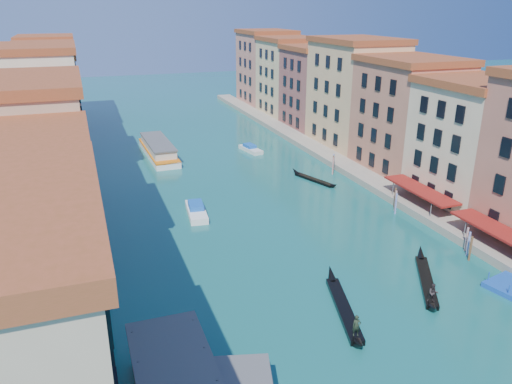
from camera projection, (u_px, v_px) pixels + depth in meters
left_bank_palazzos at (39, 128)px, 72.73m from camera, size 12.80×128.40×21.00m
right_bank_palazzos at (371, 104)px, 90.55m from camera, size 12.80×128.40×21.00m
quay at (329, 157)px, 91.27m from camera, size 4.00×140.00×1.00m
mooring_poles_right at (451, 235)px, 58.10m from camera, size 1.44×54.24×3.20m
vaporetto_far at (158, 149)px, 93.38m from camera, size 4.89×19.31×2.86m
gondola_fore at (344, 307)px, 45.63m from camera, size 4.55×13.10×2.66m
gondola_right at (427, 280)px, 50.03m from camera, size 7.43×11.62×2.58m
gondola_far at (313, 179)px, 80.16m from camera, size 4.20×10.12×1.48m
motorboat_mid at (196, 210)px, 67.01m from camera, size 3.05×7.49×1.51m
motorboat_far at (250, 149)px, 96.45m from camera, size 3.13×6.58×1.31m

